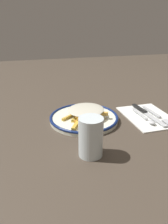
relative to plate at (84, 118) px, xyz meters
The scene contains 8 objects.
ground_plane 0.01m from the plate, ahead, with size 2.60×2.60×0.00m, color #41372C.
plate is the anchor object (origin of this frame).
fries_heap 0.03m from the plate, 121.36° to the left, with size 0.19×0.21×0.04m.
napkin 0.25m from the plate, behind, with size 0.17×0.23×0.01m, color white.
fork 0.28m from the plate, behind, with size 0.03×0.18×0.01m.
knife 0.25m from the plate, behind, with size 0.04×0.21×0.01m.
spoon 0.23m from the plate, 163.50° to the left, with size 0.02×0.15×0.01m.
water_glass 0.23m from the plate, 80.51° to the left, with size 0.07×0.07×0.11m, color silver.
Camera 1 is at (0.18, 0.72, 0.36)m, focal length 35.46 mm.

